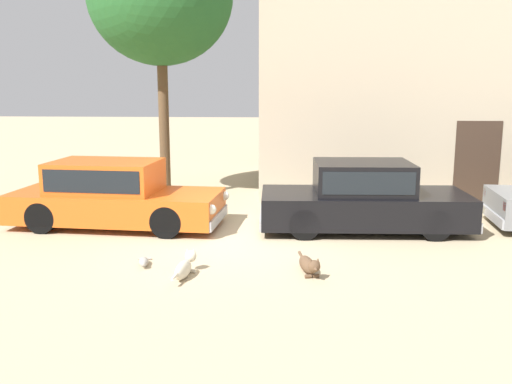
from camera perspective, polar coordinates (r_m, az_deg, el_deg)
ground_plane at (r=11.03m, az=-2.25°, el=-4.77°), size 80.00×80.00×0.00m
parked_sedan_nearest at (r=12.21m, az=-14.42°, el=-0.17°), size 4.62×2.04×1.40m
parked_sedan_second at (r=11.74m, az=10.89°, el=-0.47°), size 4.41×1.91×1.42m
stray_dog_spotted at (r=8.95m, az=-7.25°, el=-7.56°), size 0.29×0.99×0.37m
stray_dog_tan at (r=9.05m, az=5.39°, el=-7.42°), size 0.37×1.07×0.36m
stray_cat at (r=9.61m, az=-11.38°, el=-6.97°), size 0.29×0.57×0.15m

